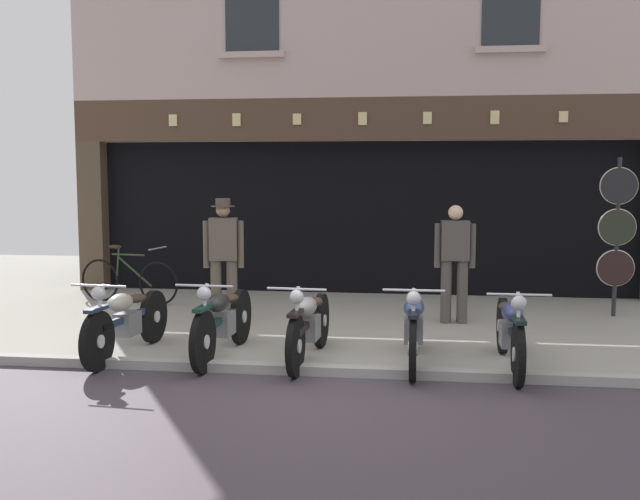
% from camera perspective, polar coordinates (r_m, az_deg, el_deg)
% --- Properties ---
extents(ground, '(21.98, 22.00, 0.18)m').
position_cam_1_polar(ground, '(6.80, -0.73, -12.25)').
color(ground, '#999689').
extents(shop_facade, '(10.28, 4.42, 6.29)m').
position_cam_1_polar(shop_facade, '(14.42, 3.85, 4.52)').
color(shop_facade, black).
rests_on(shop_facade, ground).
extents(motorcycle_left, '(0.62, 2.01, 0.91)m').
position_cam_1_polar(motorcycle_left, '(8.75, -14.58, -5.16)').
color(motorcycle_left, black).
rests_on(motorcycle_left, ground).
extents(motorcycle_center_left, '(0.62, 2.04, 0.93)m').
position_cam_1_polar(motorcycle_center_left, '(8.48, -7.45, -5.32)').
color(motorcycle_center_left, black).
rests_on(motorcycle_center_left, ground).
extents(motorcycle_center, '(0.62, 1.99, 0.92)m').
position_cam_1_polar(motorcycle_center, '(8.26, -0.86, -5.63)').
color(motorcycle_center, black).
rests_on(motorcycle_center, ground).
extents(motorcycle_center_right, '(0.62, 1.98, 0.92)m').
position_cam_1_polar(motorcycle_center_right, '(8.17, 7.18, -5.76)').
color(motorcycle_center_right, black).
rests_on(motorcycle_center_right, ground).
extents(motorcycle_right, '(0.62, 2.02, 0.92)m').
position_cam_1_polar(motorcycle_right, '(8.19, 14.34, -5.92)').
color(motorcycle_right, black).
rests_on(motorcycle_right, ground).
extents(salesman_left, '(0.55, 0.33, 1.72)m').
position_cam_1_polar(salesman_left, '(10.37, -7.38, -0.31)').
color(salesman_left, brown).
rests_on(salesman_left, ground).
extents(shopkeeper_center, '(0.56, 0.25, 1.63)m').
position_cam_1_polar(shopkeeper_center, '(10.40, 10.27, -0.62)').
color(shopkeeper_center, '#47423D').
rests_on(shopkeeper_center, ground).
extents(tyre_sign_pole, '(0.54, 0.06, 2.29)m').
position_cam_1_polar(tyre_sign_pole, '(11.48, 21.77, 1.53)').
color(tyre_sign_pole, '#232328').
rests_on(tyre_sign_pole, ground).
extents(advert_board_near, '(0.79, 0.03, 1.12)m').
position_cam_1_polar(advert_board_near, '(13.12, -5.64, 4.90)').
color(advert_board_near, silver).
extents(leaning_bicycle, '(1.74, 0.53, 0.94)m').
position_cam_1_polar(leaning_bicycle, '(12.30, -14.44, -2.19)').
color(leaning_bicycle, black).
rests_on(leaning_bicycle, ground).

